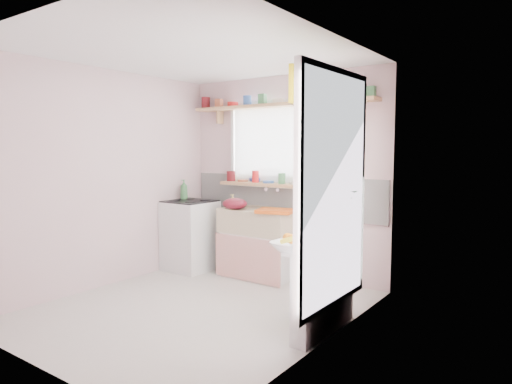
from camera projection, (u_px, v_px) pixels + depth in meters
The scene contains 19 objects.
room at pixel (299, 170), 4.75m from camera, with size 3.20×3.20×3.20m.
sink_unit at pixel (260, 242), 5.66m from camera, with size 0.95×0.65×1.11m.
cooker at pixel (190, 235), 6.01m from camera, with size 0.58×0.58×0.93m.
radiator_ledge at pixel (324, 287), 3.94m from camera, with size 0.22×0.95×0.78m.
windowsill at pixel (268, 185), 5.74m from camera, with size 1.40×0.22×0.04m, color tan.
pine_shelf at pixel (278, 105), 5.56m from camera, with size 2.52×0.24×0.04m, color tan.
shelf_crockery at pixel (278, 99), 5.55m from camera, with size 2.47×0.11×0.12m.
sill_crockery at pixel (267, 179), 5.75m from camera, with size 1.35×0.11×0.12m.
dish_tray at pixel (275, 211), 5.29m from camera, with size 0.41×0.31×0.04m, color #E15714.
colander at pixel (235, 204), 5.59m from camera, with size 0.30×0.30×0.14m, color maroon.
jade_plant at pixel (336, 207), 4.25m from camera, with size 0.50×0.43×0.55m, color #37712D.
fruit_bowl at pixel (292, 246), 3.62m from camera, with size 0.32×0.32×0.08m, color silver.
herb_pot at pixel (338, 229), 4.03m from camera, with size 0.11×0.08×0.22m, color #376A2A.
soap_bottle_sink at pixel (233, 202), 5.61m from camera, with size 0.08×0.08×0.18m, color #CCC35A.
sill_cup at pixel (235, 177), 6.12m from camera, with size 0.12×0.12×0.10m, color beige.
sill_bowl at pixel (256, 180), 5.93m from camera, with size 0.17×0.17×0.05m, color #2D3F93.
shelf_vase at pixel (312, 96), 5.35m from camera, with size 0.13×0.13×0.13m, color #95572D.
cooker_bottle at pixel (184, 189), 6.12m from camera, with size 0.10×0.10×0.27m, color #44884A.
fruit at pixel (293, 239), 3.62m from camera, with size 0.20×0.14×0.10m.
Camera 1 is at (3.06, -3.27, 1.58)m, focal length 32.00 mm.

